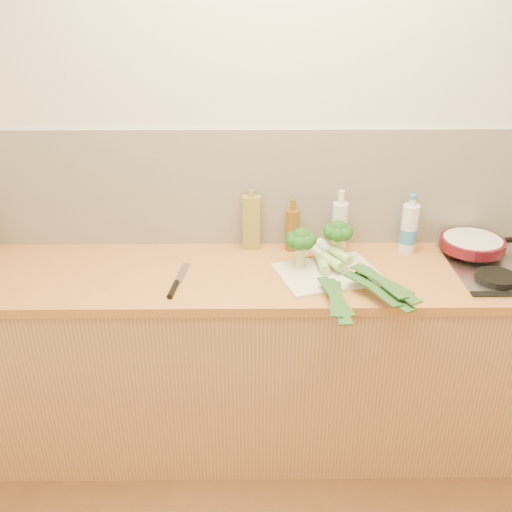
# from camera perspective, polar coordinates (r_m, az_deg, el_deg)

# --- Properties ---
(room_shell) EXTENTS (3.50, 3.50, 3.50)m
(room_shell) POSITION_cam_1_polar(r_m,az_deg,el_deg) (2.60, 2.42, 6.75)
(room_shell) COLOR beige
(room_shell) RESTS_ON ground
(counter) EXTENTS (3.20, 0.62, 0.90)m
(counter) POSITION_cam_1_polar(r_m,az_deg,el_deg) (2.68, 2.44, -10.07)
(counter) COLOR tan
(counter) RESTS_ON ground
(chopping_board) EXTENTS (0.48, 0.41, 0.01)m
(chopping_board) POSITION_cam_1_polar(r_m,az_deg,el_deg) (2.42, 7.22, -1.75)
(chopping_board) COLOR silver
(chopping_board) RESTS_ON counter
(broccoli_left) EXTENTS (0.13, 0.13, 0.18)m
(broccoli_left) POSITION_cam_1_polar(r_m,az_deg,el_deg) (2.41, 4.51, 1.56)
(broccoli_left) COLOR #B1BD6E
(broccoli_left) RESTS_ON chopping_board
(broccoli_right) EXTENTS (0.13, 0.13, 0.19)m
(broccoli_right) POSITION_cam_1_polar(r_m,az_deg,el_deg) (2.47, 8.19, 2.28)
(broccoli_right) COLOR #B1BD6E
(broccoli_right) RESTS_ON chopping_board
(leek_front) EXTENTS (0.11, 0.68, 0.04)m
(leek_front) POSITION_cam_1_polar(r_m,az_deg,el_deg) (2.38, 6.96, -1.50)
(leek_front) COLOR white
(leek_front) RESTS_ON chopping_board
(leek_mid) EXTENTS (0.36, 0.58, 0.04)m
(leek_mid) POSITION_cam_1_polar(r_m,az_deg,el_deg) (2.37, 8.72, -1.25)
(leek_mid) COLOR white
(leek_mid) RESTS_ON chopping_board
(leek_back) EXTENTS (0.33, 0.56, 0.04)m
(leek_back) POSITION_cam_1_polar(r_m,az_deg,el_deg) (2.38, 9.71, -0.70)
(leek_back) COLOR white
(leek_back) RESTS_ON chopping_board
(chefs_knife) EXTENTS (0.07, 0.31, 0.02)m
(chefs_knife) POSITION_cam_1_polar(r_m,az_deg,el_deg) (2.33, -8.05, -2.91)
(chefs_knife) COLOR silver
(chefs_knife) RESTS_ON counter
(skillet) EXTENTS (0.41, 0.28, 0.05)m
(skillet) POSITION_cam_1_polar(r_m,az_deg,el_deg) (2.72, 20.86, 1.20)
(skillet) COLOR #470B13
(skillet) RESTS_ON gas_hob
(oil_tin) EXTENTS (0.08, 0.05, 0.28)m
(oil_tin) POSITION_cam_1_polar(r_m,az_deg,el_deg) (2.60, -0.45, 3.41)
(oil_tin) COLOR olive
(oil_tin) RESTS_ON counter
(glass_bottle) EXTENTS (0.07, 0.07, 0.29)m
(glass_bottle) POSITION_cam_1_polar(r_m,az_deg,el_deg) (2.61, 8.34, 3.01)
(glass_bottle) COLOR silver
(glass_bottle) RESTS_ON counter
(amber_bottle) EXTENTS (0.06, 0.06, 0.24)m
(amber_bottle) POSITION_cam_1_polar(r_m,az_deg,el_deg) (2.60, 3.64, 2.72)
(amber_bottle) COLOR brown
(amber_bottle) RESTS_ON counter
(water_bottle) EXTENTS (0.08, 0.08, 0.25)m
(water_bottle) POSITION_cam_1_polar(r_m,az_deg,el_deg) (2.66, 15.04, 2.54)
(water_bottle) COLOR silver
(water_bottle) RESTS_ON counter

